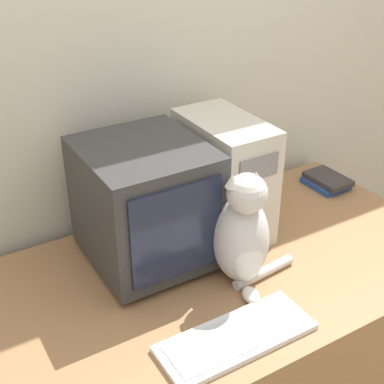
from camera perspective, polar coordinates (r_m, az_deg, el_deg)
name	(u,v)px	position (r m, az deg, el deg)	size (l,w,h in m)	color
wall_back	(134,81)	(1.94, -6.18, 11.73)	(7.00, 0.05, 2.50)	beige
desk	(207,353)	(2.04, 1.62, -16.75)	(1.75, 0.88, 0.74)	#9E7047
crt_monitor	(146,204)	(1.74, -4.97, -1.27)	(0.38, 0.42, 0.42)	#333333
computer_tower	(224,176)	(1.90, 3.42, 1.67)	(0.21, 0.39, 0.43)	beige
keyboard	(236,337)	(1.56, 4.73, -15.18)	(0.46, 0.17, 0.02)	silver
cat	(242,235)	(1.67, 5.39, -4.57)	(0.30, 0.28, 0.40)	silver
book_stack	(327,181)	(2.34, 14.17, 1.14)	(0.15, 0.19, 0.05)	#234793
pen	(204,330)	(1.58, 1.25, -14.47)	(0.15, 0.03, 0.01)	navy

